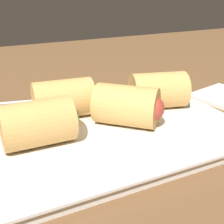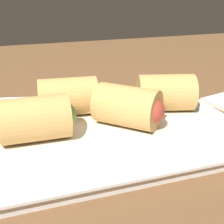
# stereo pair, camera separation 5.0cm
# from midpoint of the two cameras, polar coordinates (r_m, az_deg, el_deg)

# --- Properties ---
(table_surface) EXTENTS (1.80, 1.40, 0.02)m
(table_surface) POSITION_cam_midpoint_polar(r_m,az_deg,el_deg) (0.40, -3.56, -6.73)
(table_surface) COLOR brown
(table_surface) RESTS_ON ground
(serving_plate) EXTENTS (0.33, 0.23, 0.01)m
(serving_plate) POSITION_cam_midpoint_polar(r_m,az_deg,el_deg) (0.40, -3.61, -3.82)
(serving_plate) COLOR silver
(serving_plate) RESTS_ON table_surface
(roll_front_left) EXTENTS (0.09, 0.07, 0.05)m
(roll_front_left) POSITION_cam_midpoint_polar(r_m,az_deg,el_deg) (0.45, 5.96, 3.93)
(roll_front_left) COLOR #DBA356
(roll_front_left) RESTS_ON serving_plate
(roll_front_right) EXTENTS (0.09, 0.06, 0.05)m
(roll_front_right) POSITION_cam_midpoint_polar(r_m,az_deg,el_deg) (0.42, -11.64, 2.38)
(roll_front_right) COLOR #DBA356
(roll_front_right) RESTS_ON serving_plate
(roll_back_left) EXTENTS (0.09, 0.09, 0.05)m
(roll_back_left) POSITION_cam_midpoint_polar(r_m,az_deg,el_deg) (0.39, -0.32, 1.00)
(roll_back_left) COLOR #DBA356
(roll_back_left) RESTS_ON serving_plate
(roll_back_right) EXTENTS (0.09, 0.05, 0.05)m
(roll_back_right) POSITION_cam_midpoint_polar(r_m,az_deg,el_deg) (0.36, -16.67, -1.99)
(roll_back_right) COLOR #DBA356
(roll_back_right) RESTS_ON serving_plate
(spoon) EXTENTS (0.17, 0.06, 0.01)m
(spoon) POSITION_cam_midpoint_polar(r_m,az_deg,el_deg) (0.53, -11.92, 2.75)
(spoon) COLOR silver
(spoon) RESTS_ON table_surface
(napkin) EXTENTS (0.12, 0.11, 0.01)m
(napkin) POSITION_cam_midpoint_polar(r_m,az_deg,el_deg) (0.56, 17.46, 2.72)
(napkin) COLOR white
(napkin) RESTS_ON table_surface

